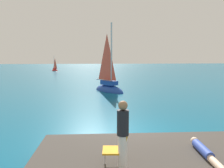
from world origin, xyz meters
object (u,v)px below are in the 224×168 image
(person_standing, at_px, (123,132))
(sailboat_far, at_px, (55,70))
(person_sunbather, at_px, (205,152))
(beach_chair, at_px, (118,147))
(sailboat_near, at_px, (109,87))

(person_standing, bearing_deg, sailboat_far, 45.00)
(person_sunbather, bearing_deg, sailboat_far, -161.93)
(person_sunbather, height_order, person_standing, person_standing)
(person_standing, bearing_deg, beach_chair, 61.28)
(sailboat_near, bearing_deg, person_sunbather, -30.99)
(sailboat_near, xyz_separation_m, sailboat_far, (-10.04, 29.10, -0.17))
(person_sunbather, relative_size, person_standing, 1.09)
(person_standing, distance_m, beach_chair, 0.47)
(person_sunbather, xyz_separation_m, beach_chair, (-2.35, -0.24, 0.33))
(sailboat_near, relative_size, sailboat_far, 1.91)
(person_standing, relative_size, beach_chair, 2.03)
(sailboat_far, bearing_deg, sailboat_near, 151.08)
(sailboat_far, bearing_deg, person_sunbather, 146.96)
(person_standing, height_order, beach_chair, person_standing)
(sailboat_near, bearing_deg, sailboat_far, 161.84)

